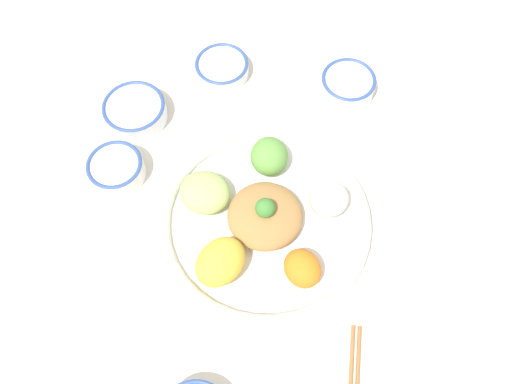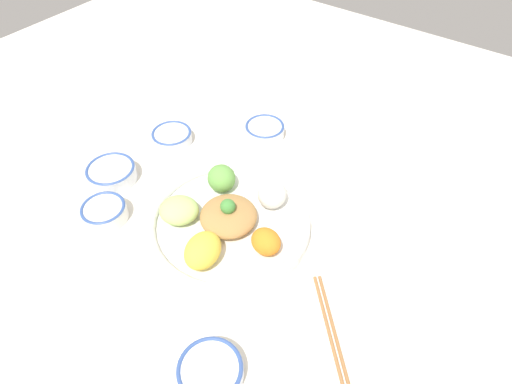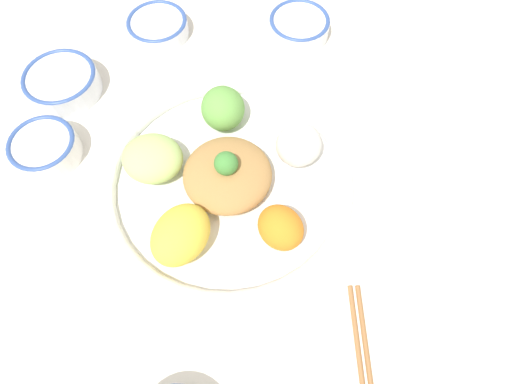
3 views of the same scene
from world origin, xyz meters
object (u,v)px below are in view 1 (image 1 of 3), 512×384
object	(u,v)px
salad_platter	(263,219)
rice_bowl_blue	(116,168)
sauce_bowl_far	(135,111)
sauce_bowl_dark	(348,84)
sauce_bowl_red	(222,67)

from	to	relation	value
salad_platter	rice_bowl_blue	size ratio (longest dim) A/B	3.60
rice_bowl_blue	sauce_bowl_far	distance (m)	0.13
sauce_bowl_dark	salad_platter	bearing A→B (deg)	-158.81
sauce_bowl_far	salad_platter	bearing A→B (deg)	-81.90
salad_platter	sauce_bowl_far	world-z (taller)	salad_platter
sauce_bowl_red	sauce_bowl_far	distance (m)	0.19
salad_platter	sauce_bowl_far	xyz separation A→B (m)	(-0.05, 0.33, -0.00)
sauce_bowl_red	sauce_bowl_far	size ratio (longest dim) A/B	0.90
sauce_bowl_red	sauce_bowl_dark	bearing A→B (deg)	-48.86
salad_platter	rice_bowl_blue	bearing A→B (deg)	120.14
salad_platter	sauce_bowl_red	size ratio (longest dim) A/B	3.36
sauce_bowl_red	sauce_bowl_far	xyz separation A→B (m)	(-0.19, 0.02, 0.00)
salad_platter	sauce_bowl_dark	size ratio (longest dim) A/B	3.37
rice_bowl_blue	sauce_bowl_far	world-z (taller)	same
rice_bowl_blue	sauce_bowl_dark	bearing A→B (deg)	-14.99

